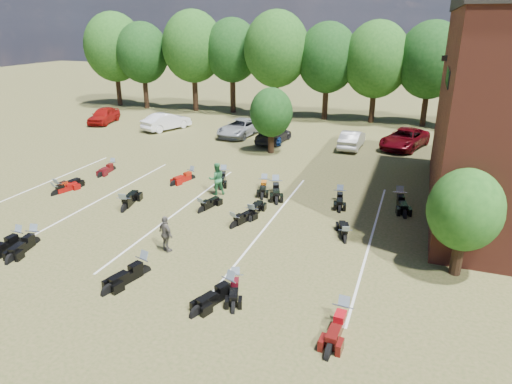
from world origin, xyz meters
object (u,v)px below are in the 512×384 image
at_px(car_4, 273,134).
at_px(motorcycle_3, 144,273).
at_px(person_green, 217,179).
at_px(car_0, 104,115).
at_px(person_grey, 166,234).
at_px(motorcycle_7, 56,195).
at_px(motorcycle_14, 113,170).

distance_m(car_4, motorcycle_3, 22.00).
bearing_deg(person_green, car_0, -75.48).
xyz_separation_m(person_grey, motorcycle_7, (-9.64, 3.86, -0.83)).
bearing_deg(car_4, motorcycle_7, -132.20).
xyz_separation_m(car_0, car_4, (17.96, -1.47, -0.13)).
bearing_deg(person_grey, motorcycle_7, 6.34).
distance_m(car_0, motorcycle_7, 20.19).
distance_m(car_0, motorcycle_14, 16.09).
xyz_separation_m(car_0, person_grey, (19.58, -21.42, 0.06)).
height_order(car_0, motorcycle_7, car_0).
distance_m(car_4, person_green, 12.81).
height_order(motorcycle_7, motorcycle_14, motorcycle_14).
bearing_deg(motorcycle_14, car_4, 50.15).
bearing_deg(car_0, person_green, -50.07).
height_order(car_0, person_green, person_green).
bearing_deg(person_grey, person_green, -54.90).
relative_size(person_grey, motorcycle_3, 0.70).
bearing_deg(motorcycle_14, person_green, -16.29).
height_order(car_4, person_grey, person_grey).
height_order(car_0, person_grey, person_grey).
xyz_separation_m(motorcycle_7, motorcycle_14, (0.20, 5.09, 0.00)).
relative_size(car_0, person_green, 2.39).
bearing_deg(motorcycle_14, person_grey, -47.97).
bearing_deg(motorcycle_7, car_4, -99.69).
xyz_separation_m(person_green, motorcycle_7, (-8.77, -3.30, -0.95)).
height_order(person_grey, motorcycle_7, person_grey).
height_order(car_4, motorcycle_3, car_4).
bearing_deg(person_grey, car_4, -57.17).
relative_size(car_4, person_green, 1.99).
bearing_deg(car_0, motorcycle_3, -62.72).
bearing_deg(motorcycle_3, motorcycle_7, 164.16).
distance_m(person_grey, motorcycle_3, 2.15).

